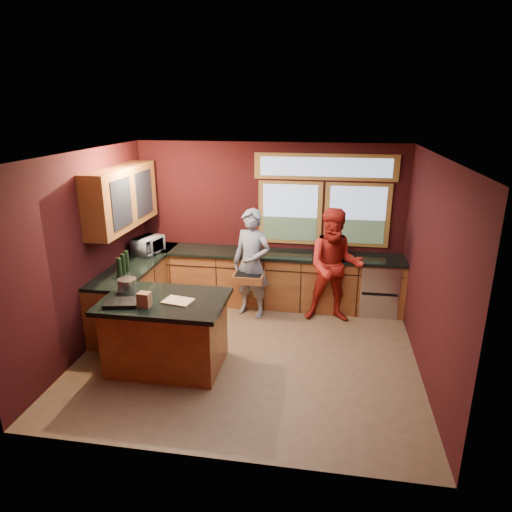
% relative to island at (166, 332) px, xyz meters
% --- Properties ---
extents(floor, '(4.50, 4.50, 0.00)m').
position_rel_island_xyz_m(floor, '(0.99, 0.47, -0.48)').
color(floor, brown).
rests_on(floor, ground).
extents(room_shell, '(4.52, 4.02, 2.71)m').
position_rel_island_xyz_m(room_shell, '(0.39, 0.79, 1.32)').
color(room_shell, black).
rests_on(room_shell, ground).
extents(back_counter, '(4.50, 0.64, 0.93)m').
position_rel_island_xyz_m(back_counter, '(1.19, 2.16, -0.01)').
color(back_counter, '#622E17').
rests_on(back_counter, floor).
extents(left_counter, '(0.64, 2.30, 0.93)m').
position_rel_island_xyz_m(left_counter, '(-0.96, 1.32, -0.01)').
color(left_counter, '#622E17').
rests_on(left_counter, floor).
extents(island, '(1.55, 1.05, 0.95)m').
position_rel_island_xyz_m(island, '(0.00, 0.00, 0.00)').
color(island, '#622E17').
rests_on(island, floor).
extents(person_grey, '(0.74, 0.60, 1.75)m').
position_rel_island_xyz_m(person_grey, '(0.82, 1.72, 0.40)').
color(person_grey, slate).
rests_on(person_grey, floor).
extents(person_red, '(0.92, 0.74, 1.81)m').
position_rel_island_xyz_m(person_red, '(2.11, 1.72, 0.43)').
color(person_red, maroon).
rests_on(person_red, floor).
extents(microwave, '(0.45, 0.57, 0.28)m').
position_rel_island_xyz_m(microwave, '(-0.93, 1.79, 0.59)').
color(microwave, '#999999').
rests_on(microwave, left_counter).
extents(potted_plant, '(0.31, 0.27, 0.35)m').
position_rel_island_xyz_m(potted_plant, '(1.99, 2.22, 0.62)').
color(potted_plant, '#999999').
rests_on(potted_plant, back_counter).
extents(paper_towel, '(0.12, 0.12, 0.28)m').
position_rel_island_xyz_m(paper_towel, '(2.04, 2.17, 0.59)').
color(paper_towel, white).
rests_on(paper_towel, back_counter).
extents(cutting_board, '(0.39, 0.31, 0.02)m').
position_rel_island_xyz_m(cutting_board, '(0.20, -0.05, 0.48)').
color(cutting_board, tan).
rests_on(cutting_board, island).
extents(stock_pot, '(0.24, 0.24, 0.18)m').
position_rel_island_xyz_m(stock_pot, '(-0.55, 0.15, 0.56)').
color(stock_pot, '#B8B8BD').
rests_on(stock_pot, island).
extents(paper_bag, '(0.16, 0.13, 0.18)m').
position_rel_island_xyz_m(paper_bag, '(-0.15, -0.25, 0.56)').
color(paper_bag, brown).
rests_on(paper_bag, island).
extents(black_tray, '(0.45, 0.36, 0.05)m').
position_rel_island_xyz_m(black_tray, '(-0.45, -0.25, 0.49)').
color(black_tray, black).
rests_on(black_tray, island).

